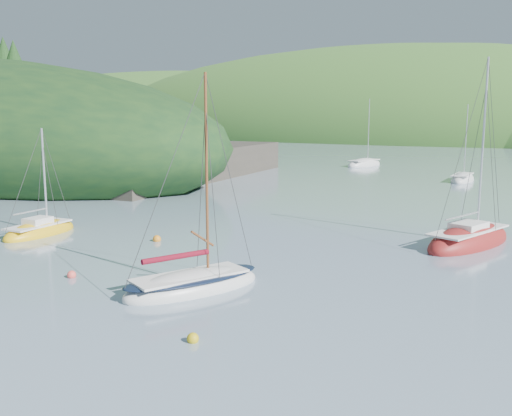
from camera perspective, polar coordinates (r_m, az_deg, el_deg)
The scene contains 7 objects.
ground at distance 22.34m, azimuth -8.55°, elevation -10.10°, with size 700.00×700.00×0.00m, color slate.
daysailer_white at distance 24.58m, azimuth -6.35°, elevation -7.68°, with size 4.43×6.76×9.76m.
sloop_red at distance 34.75m, azimuth 20.52°, elevation -3.14°, with size 4.43×8.13×11.43m.
sailboat_yellow at distance 37.87m, azimuth -20.81°, elevation -2.23°, with size 2.90×5.65×7.17m.
distant_sloop_a at distance 67.21m, azimuth 19.94°, elevation 2.68°, with size 2.75×6.57×9.15m.
distant_sloop_c at distance 83.08m, azimuth 10.77°, elevation 4.28°, with size 3.79×7.55×10.29m.
mooring_buoys at distance 26.07m, azimuth -0.15°, elevation -6.84°, with size 24.29×12.10×0.48m.
Camera 1 is at (14.24, -15.52, 7.44)m, focal length 40.00 mm.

